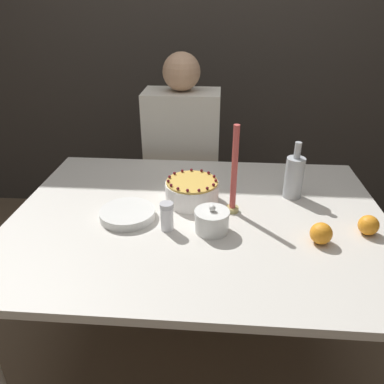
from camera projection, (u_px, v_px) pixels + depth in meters
The scene contains 12 objects.
ground_plane at pixel (197, 350), 1.76m from camera, with size 12.00×12.00×0.00m, color brown.
wall_behind at pixel (212, 27), 2.39m from camera, with size 8.00×0.05×2.60m.
dining_table at pixel (198, 238), 1.46m from camera, with size 1.41×1.05×0.74m.
cake at pixel (192, 191), 1.49m from camera, with size 0.21×0.21×0.10m.
sugar_bowl at pixel (212, 221), 1.30m from camera, with size 0.12×0.12×0.10m.
sugar_shaker at pixel (167, 216), 1.30m from camera, with size 0.05×0.05×0.11m.
plate_stack at pixel (127, 214), 1.39m from camera, with size 0.21×0.21×0.03m.
candle at pixel (234, 177), 1.37m from camera, with size 0.05×0.05×0.34m.
bottle at pixel (294, 177), 1.51m from camera, with size 0.07×0.07×0.24m.
orange_fruit_0 at pixel (368, 225), 1.29m from camera, with size 0.07×0.07×0.07m.
orange_fruit_1 at pixel (321, 233), 1.24m from camera, with size 0.07×0.07×0.07m.
person_man_blue_shirt at pixel (183, 180), 2.16m from camera, with size 0.40×0.34×1.23m.
Camera 1 is at (0.07, -1.21, 1.47)m, focal length 35.00 mm.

